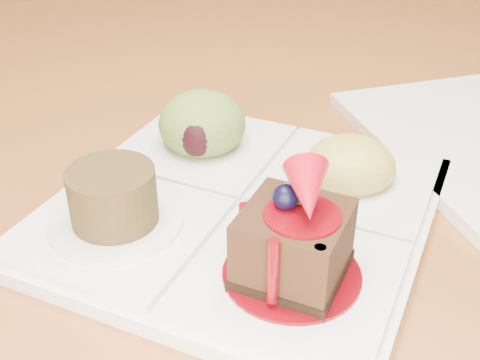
# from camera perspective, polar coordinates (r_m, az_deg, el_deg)

# --- Properties ---
(dining_table) EXTENTS (1.00, 1.80, 0.75)m
(dining_table) POSITION_cam_1_polar(r_m,az_deg,el_deg) (0.82, 3.89, 6.75)
(dining_table) COLOR #955626
(dining_table) RESTS_ON ground
(sampler_plate) EXTENTS (0.36, 0.36, 0.11)m
(sampler_plate) POSITION_cam_1_polar(r_m,az_deg,el_deg) (0.47, -0.01, -1.02)
(sampler_plate) COLOR silver
(sampler_plate) RESTS_ON dining_table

